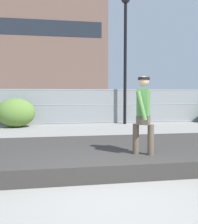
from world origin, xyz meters
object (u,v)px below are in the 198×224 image
street_lamp (125,45)px  parked_car_mid (80,106)px  skater (143,115)px  parked_car_far (159,105)px  shrub_left (16,113)px  skateboard (143,167)px

street_lamp → parked_car_mid: street_lamp is taller
skater → parked_car_mid: 11.65m
skater → parked_car_mid: size_ratio=0.42×
skater → parked_car_far: size_ratio=0.41×
skater → shrub_left: (-3.71, 7.49, -0.44)m
skateboard → parked_car_far: bearing=65.8°
shrub_left → parked_car_mid: bearing=50.4°
skater → shrub_left: bearing=116.3°
skateboard → street_lamp: street_lamp is taller
street_lamp → skateboard: bearing=-102.7°
skateboard → shrub_left: bearing=116.3°
skateboard → street_lamp: 9.10m
parked_car_far → shrub_left: size_ratio=2.52×
skateboard → street_lamp: size_ratio=0.12×
skateboard → parked_car_mid: bearing=91.4°
skateboard → parked_car_mid: 11.67m
skateboard → shrub_left: 8.38m
skater → street_lamp: 8.67m
skater → street_lamp: bearing=77.3°
skateboard → parked_car_far: 12.67m
parked_car_mid → parked_car_far: (5.47, -0.11, 0.00)m
street_lamp → shrub_left: 6.50m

